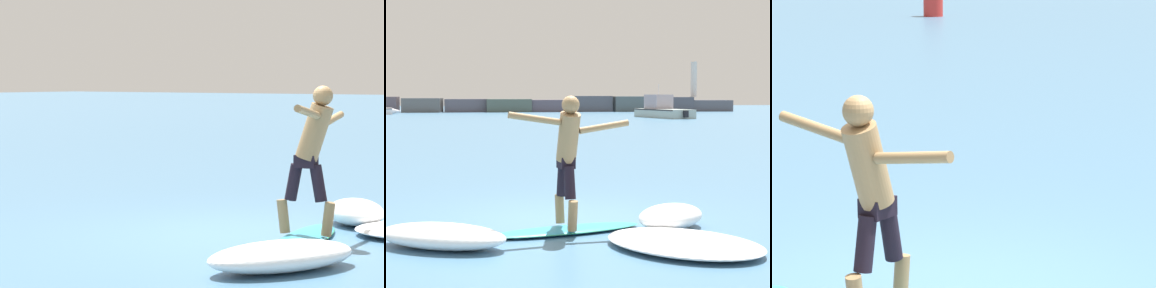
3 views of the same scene
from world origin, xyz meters
The scene contains 2 objects.
surfer centered at (0.00, -0.90, 1.18)m, with size 1.70×0.77×1.85m.
channel_marker_buoy centered at (-28.29, 25.35, 0.81)m, with size 0.97×0.97×1.94m.
Camera 3 is at (5.52, -5.20, 2.98)m, focal length 85.00 mm.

